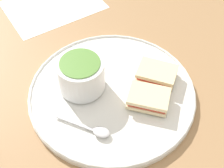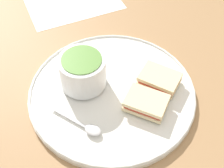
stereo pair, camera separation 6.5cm
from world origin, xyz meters
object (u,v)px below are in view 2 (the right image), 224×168
at_px(soup_bowl, 83,71).
at_px(sandwich_half_far, 160,81).
at_px(sandwich_half_near, 146,103).
at_px(spoon, 89,128).

bearing_deg(soup_bowl, sandwich_half_far, -103.04).
bearing_deg(sandwich_half_near, spoon, 104.39).
relative_size(spoon, sandwich_half_far, 0.94).
bearing_deg(sandwich_half_far, sandwich_half_near, 139.39).
bearing_deg(sandwich_half_near, sandwich_half_far, -40.61).
bearing_deg(sandwich_half_far, spoon, 116.50).
distance_m(spoon, sandwich_half_far, 0.19).
height_order(sandwich_half_near, sandwich_half_far, same).
xyz_separation_m(sandwich_half_near, sandwich_half_far, (0.05, -0.04, 0.00)).
height_order(spoon, sandwich_half_far, sandwich_half_far).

